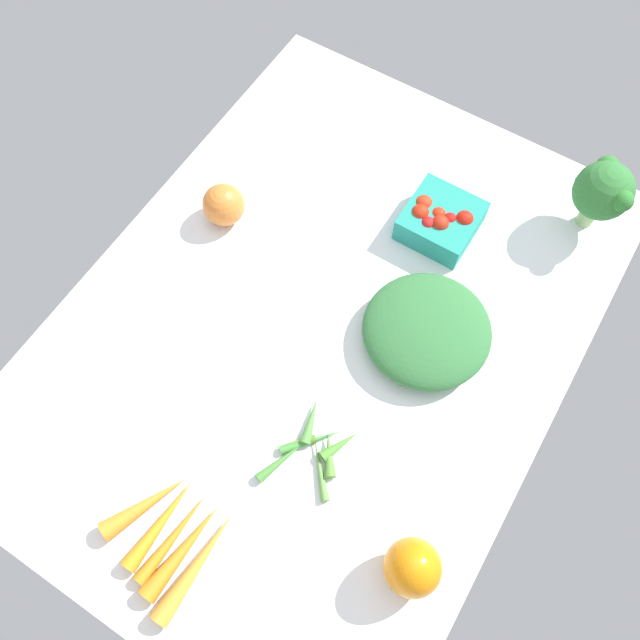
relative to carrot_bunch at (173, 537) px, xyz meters
The scene contains 8 objects.
tablecloth 38.42cm from the carrot_bunch, ahead, with size 104.00×76.00×2.00cm, color white.
carrot_bunch is the anchor object (origin of this frame).
leafy_greens_clump 47.75cm from the carrot_bunch, 18.50° to the right, with size 20.15×19.94×5.90cm, color #306D38.
broccoli_head 84.59cm from the carrot_bunch, 19.56° to the right, with size 10.40×9.62×13.62cm.
berry_basket 64.77cm from the carrot_bunch, ahead, with size 11.82×11.82×6.24cm.
okra_pile 23.13cm from the carrot_bunch, 24.81° to the right, with size 15.28×11.51×1.85cm.
heirloom_tomato_orange 53.43cm from the carrot_bunch, 27.64° to the left, with size 7.21×7.21×7.21cm, color orange.
bell_pepper_orange 32.73cm from the carrot_bunch, 65.54° to the right, with size 7.68×7.68×9.94cm, color orange.
Camera 1 is at (-36.48, -22.70, 97.64)cm, focal length 36.75 mm.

